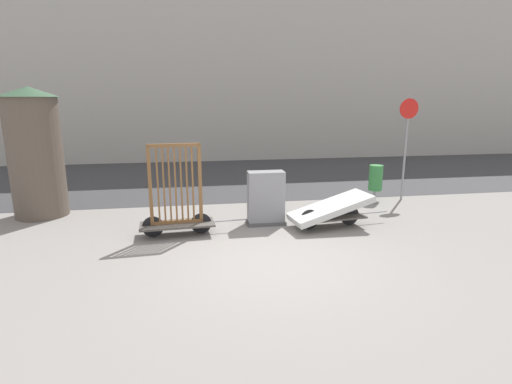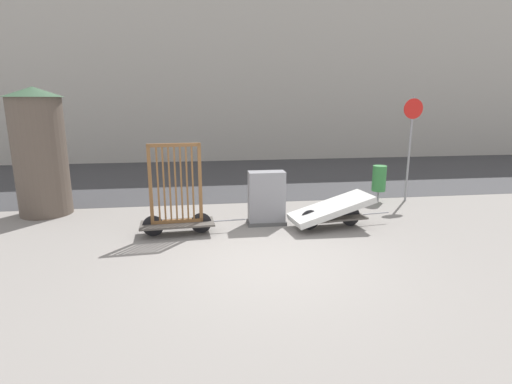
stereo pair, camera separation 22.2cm
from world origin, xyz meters
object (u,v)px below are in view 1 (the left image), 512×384
trash_bin (376,178)px  sign_post (407,135)px  bike_cart_with_mattress (330,210)px  advertising_column (35,152)px  utility_cabinet (266,200)px  bike_cart_with_bedframe (177,206)px

trash_bin → sign_post: (0.82, -0.01, 1.18)m
bike_cart_with_mattress → trash_bin: trash_bin is taller
sign_post → advertising_column: bearing=180.0°
bike_cart_with_mattress → advertising_column: size_ratio=0.78×
bike_cart_with_mattress → utility_cabinet: size_ratio=1.96×
bike_cart_with_bedframe → sign_post: sign_post is taller
bike_cart_with_mattress → utility_cabinet: bearing=154.3°
trash_bin → advertising_column: 8.78m
utility_cabinet → sign_post: size_ratio=0.43×
utility_cabinet → advertising_column: 5.63m
bike_cart_with_bedframe → advertising_column: 4.02m
bike_cart_with_mattress → advertising_column: advertising_column is taller
utility_cabinet → trash_bin: 3.78m
bike_cart_with_mattress → sign_post: size_ratio=0.84×
utility_cabinet → sign_post: sign_post is taller
utility_cabinet → sign_post: bearing=20.5°
utility_cabinet → bike_cart_with_mattress: bearing=-18.2°
utility_cabinet → advertising_column: (-5.31, 1.59, 1.00)m
utility_cabinet → advertising_column: advertising_column is taller
bike_cart_with_mattress → sign_post: bearing=28.0°
trash_bin → advertising_column: bearing=180.0°
sign_post → bike_cart_with_mattress: bearing=-144.6°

